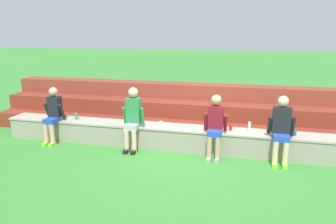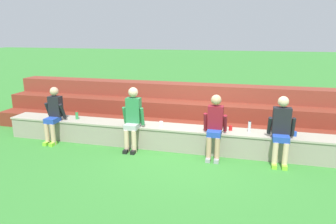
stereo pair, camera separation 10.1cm
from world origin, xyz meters
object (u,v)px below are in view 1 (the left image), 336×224
Objects in this scene: person_left_of_center at (133,117)px; plastic_cup_right_end at (231,128)px; person_far_left at (53,114)px; plastic_cup_middle at (161,124)px; person_center at (215,124)px; person_right_of_center at (281,128)px; water_bottle_mid_right at (76,116)px; plastic_cup_left_end at (294,133)px; water_bottle_mid_left at (249,126)px.

plastic_cup_right_end is at bearing 8.89° from person_left_of_center.
plastic_cup_middle is (2.69, 0.27, -0.14)m from person_far_left.
person_center reaches higher than person_far_left.
person_right_of_center is at bearing 0.04° from person_far_left.
person_center is at bearing -5.34° from water_bottle_mid_right.
water_bottle_mid_right is 2.24m from plastic_cup_middle.
plastic_cup_middle is at bearing -177.65° from plastic_cup_right_end.
person_right_of_center is 0.46m from plastic_cup_left_end.
person_far_left is at bearing -179.96° from person_right_of_center.
person_right_of_center reaches higher than plastic_cup_right_end.
person_far_left is at bearing -175.53° from plastic_cup_right_end.
person_far_left is 5.34m from person_right_of_center.
person_left_of_center is 7.16× the size of water_bottle_mid_right.
plastic_cup_right_end is (-1.04, 0.33, -0.18)m from person_right_of_center.
water_bottle_mid_right is at bearing 176.46° from person_right_of_center.
person_far_left reaches higher than water_bottle_mid_left.
water_bottle_mid_right is 3.85m from plastic_cup_right_end.
plastic_cup_left_end is at bearing -2.29° from water_bottle_mid_left.
person_left_of_center is 3.58m from plastic_cup_left_end.
water_bottle_mid_right is at bearing 174.66° from person_center.
person_right_of_center is 2.67m from plastic_cup_middle.
person_left_of_center is at bearing -10.95° from water_bottle_mid_right.
plastic_cup_middle is at bearing -0.93° from water_bottle_mid_right.
water_bottle_mid_left is (4.71, 0.32, -0.08)m from person_far_left.
person_center is 0.98× the size of person_right_of_center.
water_bottle_mid_left is at bearing 25.15° from person_center.
water_bottle_mid_left is at bearing 7.17° from person_left_of_center.
person_right_of_center is at bearing 1.14° from person_center.
person_left_of_center reaches higher than person_right_of_center.
plastic_cup_middle is 2.96m from plastic_cup_left_end.
water_bottle_mid_left is 2.52× the size of plastic_cup_left_end.
person_far_left is 0.56m from water_bottle_mid_right.
person_center is 3.54m from water_bottle_mid_right.
plastic_cup_middle is (-2.02, -0.05, -0.07)m from water_bottle_mid_left.
person_far_left is 2.71m from plastic_cup_middle.
person_left_of_center is 3.25m from person_right_of_center.
plastic_cup_left_end is (0.31, 0.28, -0.18)m from person_right_of_center.
water_bottle_mid_left is at bearing 153.36° from person_right_of_center.
plastic_cup_middle is 1.10× the size of plastic_cup_left_end.
plastic_cup_middle reaches higher than plastic_cup_right_end.
plastic_cup_middle is at bearing -179.77° from plastic_cup_left_end.
person_center is at bearing -131.87° from plastic_cup_right_end.
person_far_left is 5.34× the size of water_bottle_mid_left.
person_far_left is 12.27× the size of plastic_cup_middle.
person_far_left is 12.64× the size of plastic_cup_right_end.
person_center is 1.33m from plastic_cup_middle.
plastic_cup_left_end is at bearing -0.27° from water_bottle_mid_right.
water_bottle_mid_right is (-4.89, 0.30, -0.14)m from person_right_of_center.
water_bottle_mid_left is 0.94m from plastic_cup_left_end.
plastic_cup_right_end is (-0.41, 0.02, -0.07)m from water_bottle_mid_left.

